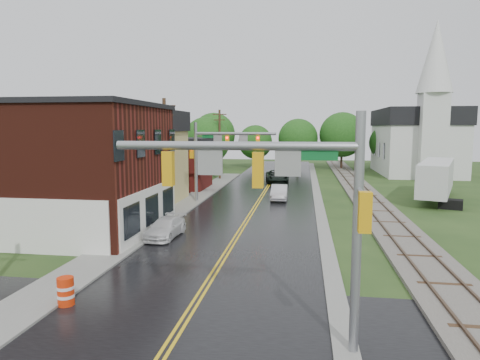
% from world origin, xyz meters
% --- Properties ---
extents(main_road, '(10.00, 90.00, 0.02)m').
position_xyz_m(main_road, '(0.00, 30.00, 0.00)').
color(main_road, black).
rests_on(main_road, ground).
extents(cross_road, '(60.00, 9.00, 0.02)m').
position_xyz_m(cross_road, '(0.00, 2.00, 0.00)').
color(cross_road, black).
rests_on(cross_road, ground).
extents(curb_right, '(0.80, 70.00, 0.12)m').
position_xyz_m(curb_right, '(5.40, 35.00, 0.00)').
color(curb_right, gray).
rests_on(curb_right, ground).
extents(sidewalk_left, '(2.40, 50.00, 0.12)m').
position_xyz_m(sidewalk_left, '(-6.20, 25.00, 0.00)').
color(sidewalk_left, gray).
rests_on(sidewalk_left, ground).
extents(brick_building, '(14.30, 10.30, 8.30)m').
position_xyz_m(brick_building, '(-12.48, 15.00, 4.15)').
color(brick_building, '#46170F').
rests_on(brick_building, ground).
extents(yellow_house, '(8.00, 7.00, 6.40)m').
position_xyz_m(yellow_house, '(-11.00, 26.00, 3.20)').
color(yellow_house, tan).
rests_on(yellow_house, ground).
extents(darkred_building, '(7.00, 6.00, 4.40)m').
position_xyz_m(darkred_building, '(-10.00, 35.00, 2.20)').
color(darkred_building, '#3F0F0C').
rests_on(darkred_building, ground).
extents(church, '(10.40, 18.40, 20.00)m').
position_xyz_m(church, '(20.00, 53.74, 5.83)').
color(church, silver).
rests_on(church, ground).
extents(railroad, '(3.20, 80.00, 0.30)m').
position_xyz_m(railroad, '(10.00, 35.00, 0.11)').
color(railroad, '#59544C').
rests_on(railroad, ground).
extents(traffic_signal_near, '(7.34, 0.30, 7.20)m').
position_xyz_m(traffic_signal_near, '(3.47, 2.00, 4.97)').
color(traffic_signal_near, gray).
rests_on(traffic_signal_near, ground).
extents(traffic_signal_far, '(7.34, 0.43, 7.20)m').
position_xyz_m(traffic_signal_far, '(-3.47, 27.00, 4.97)').
color(traffic_signal_far, gray).
rests_on(traffic_signal_far, ground).
extents(utility_pole_b, '(1.80, 0.28, 9.00)m').
position_xyz_m(utility_pole_b, '(-6.80, 22.00, 4.72)').
color(utility_pole_b, '#382616').
rests_on(utility_pole_b, ground).
extents(utility_pole_c, '(1.80, 0.28, 9.00)m').
position_xyz_m(utility_pole_c, '(-6.80, 44.00, 4.72)').
color(utility_pole_c, '#382616').
rests_on(utility_pole_c, ground).
extents(tree_left_a, '(6.80, 6.80, 8.67)m').
position_xyz_m(tree_left_a, '(-19.85, 21.90, 5.11)').
color(tree_left_a, black).
rests_on(tree_left_a, ground).
extents(tree_left_b, '(7.60, 7.60, 9.69)m').
position_xyz_m(tree_left_b, '(-17.85, 31.90, 5.72)').
color(tree_left_b, black).
rests_on(tree_left_b, ground).
extents(tree_left_c, '(6.00, 6.00, 7.65)m').
position_xyz_m(tree_left_c, '(-13.85, 39.90, 4.51)').
color(tree_left_c, black).
rests_on(tree_left_c, ground).
extents(tree_left_e, '(6.40, 6.40, 8.16)m').
position_xyz_m(tree_left_e, '(-8.85, 45.90, 4.81)').
color(tree_left_e, black).
rests_on(tree_left_e, ground).
extents(suv_dark, '(3.26, 5.80, 1.53)m').
position_xyz_m(suv_dark, '(0.80, 41.48, 0.77)').
color(suv_dark, black).
rests_on(suv_dark, ground).
extents(sedan_silver, '(1.52, 4.24, 1.39)m').
position_xyz_m(sedan_silver, '(1.81, 29.12, 0.70)').
color(sedan_silver, silver).
rests_on(sedan_silver, ground).
extents(pickup_white, '(1.88, 4.15, 1.18)m').
position_xyz_m(pickup_white, '(-4.32, 14.33, 0.59)').
color(pickup_white, silver).
rests_on(pickup_white, ground).
extents(semi_trailer, '(6.19, 11.56, 3.65)m').
position_xyz_m(semi_trailer, '(16.19, 31.04, 2.18)').
color(semi_trailer, black).
rests_on(semi_trailer, ground).
extents(construction_barrel, '(0.69, 0.69, 1.10)m').
position_xyz_m(construction_barrel, '(-4.81, 4.00, 0.55)').
color(construction_barrel, red).
rests_on(construction_barrel, ground).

